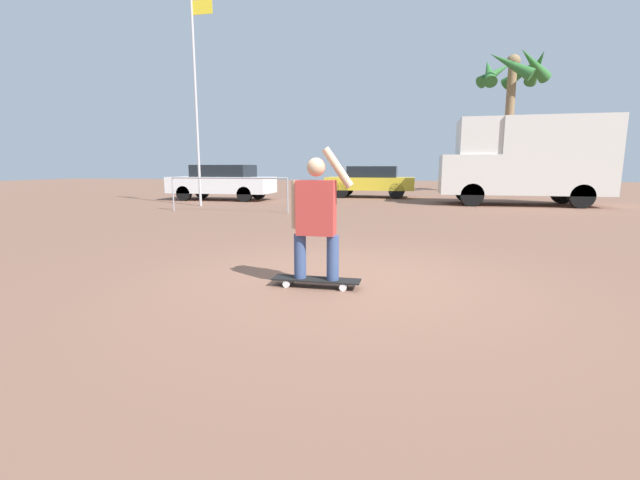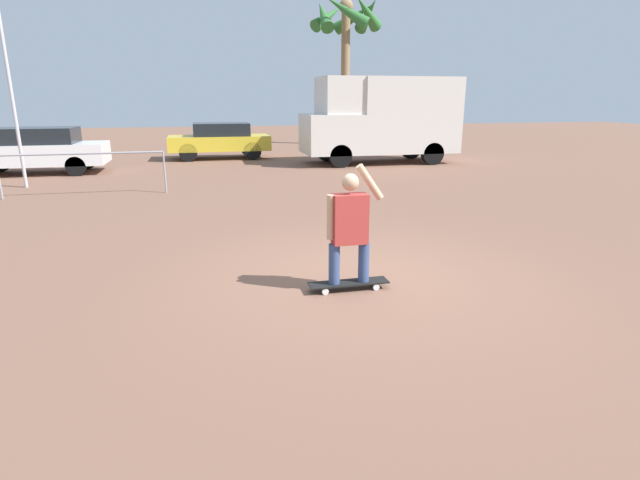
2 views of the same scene
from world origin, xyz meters
name	(u,v)px [view 2 (image 2 of 2)]	position (x,y,z in m)	size (l,w,h in m)	color
ground_plane	(362,278)	(0.00, 0.00, 0.00)	(80.00, 80.00, 0.00)	brown
skateboard	(349,283)	(-0.30, -0.38, 0.08)	(1.03, 0.25, 0.10)	black
person_skateboarder	(350,223)	(-0.30, -0.38, 0.87)	(0.71, 0.22, 1.50)	#384C7A
camper_van	(383,117)	(4.67, 11.96, 1.68)	(5.68, 2.25, 3.11)	black
parked_car_yellow	(220,140)	(-1.23, 14.77, 0.76)	(3.99, 1.76, 1.42)	black
parked_car_white	(35,150)	(-7.19, 11.77, 0.77)	(4.31, 1.77, 1.47)	black
palm_tree_near_van	(347,25)	(5.57, 19.95, 5.92)	(3.70, 3.80, 7.33)	#8E704C
flagpole	(4,35)	(-6.72, 9.01, 3.90)	(0.81, 0.12, 7.12)	#B7B7BC
plaza_railing_segment	(83,160)	(-4.87, 7.28, 0.89)	(3.86, 0.05, 1.08)	#99999E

